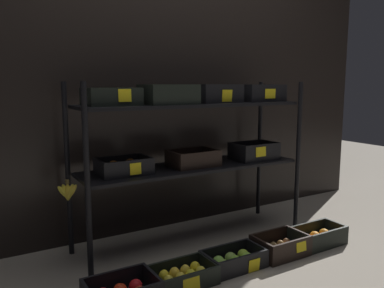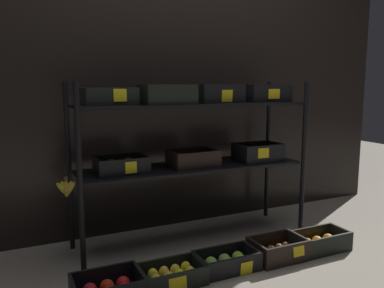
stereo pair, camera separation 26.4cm
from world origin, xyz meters
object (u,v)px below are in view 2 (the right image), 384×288
crate_ground_kiwi (278,251)px  crate_ground_lemon (172,275)px  crate_ground_apple_green (226,262)px  crate_ground_orange (320,243)px  display_rack (191,132)px

crate_ground_kiwi → crate_ground_lemon: bearing=-179.7°
crate_ground_apple_green → crate_ground_kiwi: 0.37m
crate_ground_kiwi → crate_ground_orange: crate_ground_kiwi is taller
display_rack → crate_ground_kiwi: bearing=-52.3°
display_rack → crate_ground_kiwi: 0.94m
crate_ground_kiwi → crate_ground_orange: (0.33, -0.01, -0.00)m
crate_ground_apple_green → crate_ground_orange: size_ratio=0.99×
display_rack → crate_ground_kiwi: size_ratio=5.02×
crate_ground_apple_green → crate_ground_kiwi: bearing=-1.3°
display_rack → crate_ground_apple_green: bearing=-89.0°
display_rack → crate_ground_orange: display_rack is taller
crate_ground_kiwi → crate_ground_orange: 0.33m
display_rack → crate_ground_apple_green: size_ratio=4.54×
display_rack → crate_ground_orange: 1.12m
crate_ground_lemon → crate_ground_orange: bearing=-0.4°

